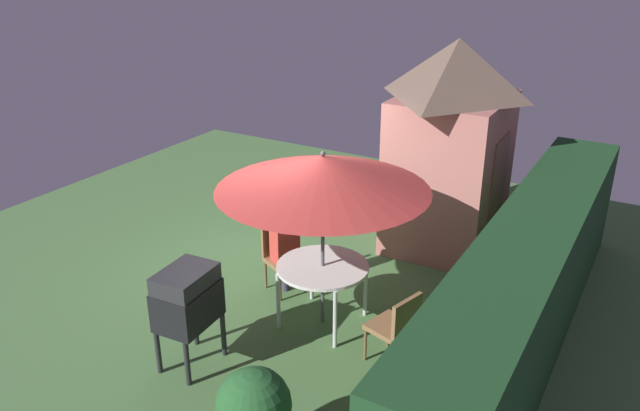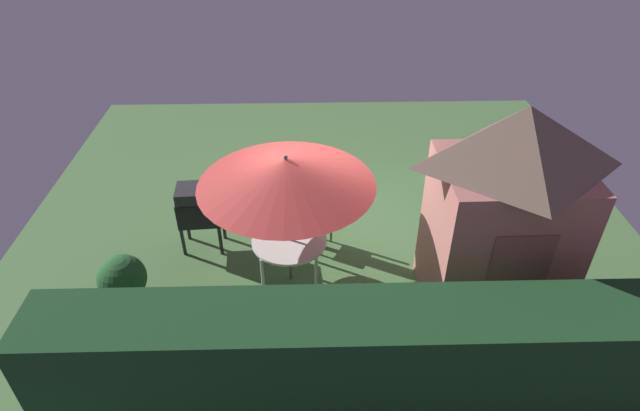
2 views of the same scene
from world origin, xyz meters
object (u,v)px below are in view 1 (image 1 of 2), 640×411
Objects in this scene: bbq_grill at (187,299)px; patio_umbrella at (323,173)px; garden_shed at (451,144)px; chair_far_side at (397,325)px; chair_near_shed at (282,254)px; person_in_red at (285,239)px; potted_plant_by_shed at (269,185)px; patio_table at (323,271)px.

patio_umbrella is at bearing 150.18° from bbq_grill.
garden_shed reaches higher than chair_far_side.
garden_shed is at bearing -169.27° from chair_far_side.
chair_near_shed is at bearing -116.57° from patio_umbrella.
garden_shed is 3.54× the size of chair_near_shed.
chair_far_side is at bearing 69.44° from person_in_red.
potted_plant_by_shed is at bearing -155.94° from bbq_grill.
chair_near_shed is at bearing -116.57° from patio_table.
patio_table is 1.26× the size of chair_far_side.
garden_shed is 2.53× the size of person_in_red.
patio_table is 4.08m from potted_plant_by_shed.
patio_table is at bearing 0.00° from patio_umbrella.
patio_umbrella is 2.06m from bbq_grill.
patio_umbrella is at bearing -105.92° from chair_far_side.
chair_near_shed reaches higher than patio_table.
chair_near_shed is (2.48, -1.43, -1.11)m from garden_shed.
bbq_grill is 1.33× the size of chair_far_side.
patio_umbrella is 2.79× the size of chair_near_shed.
garden_shed is 2.66× the size of bbq_grill.
patio_umbrella is at bearing 43.96° from potted_plant_by_shed.
person_in_red is at bearing 179.20° from bbq_grill.
patio_umbrella reaches higher than patio_table.
patio_umbrella is 2.79× the size of chair_far_side.
person_in_red is at bearing -28.24° from garden_shed.
chair_far_side is (0.33, 1.15, -0.21)m from patio_table.
person_in_red is at bearing 63.43° from chair_near_shed.
garden_shed is 3.54× the size of chair_far_side.
garden_shed is at bearing 169.76° from patio_umbrella.
person_in_red is (-1.90, 0.03, -0.06)m from bbq_grill.
patio_umbrella is (-0.00, 0.00, 1.27)m from patio_table.
chair_far_side is 2.12m from person_in_red.
patio_umbrella is 1.90m from chair_far_side.
patio_table reaches higher than potted_plant_by_shed.
patio_umbrella reaches higher than potted_plant_by_shed.
patio_umbrella is 2.10× the size of bbq_grill.
chair_far_side is at bearing 69.21° from chair_near_shed.
patio_umbrella is at bearing 180.00° from patio_table.
bbq_grill reaches higher than chair_near_shed.
person_in_red is (-0.41, -0.82, 0.06)m from patio_table.
chair_far_side is at bearing 120.08° from bbq_grill.
potted_plant_by_shed is at bearing -89.83° from garden_shed.
garden_shed is 4.69m from bbq_grill.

